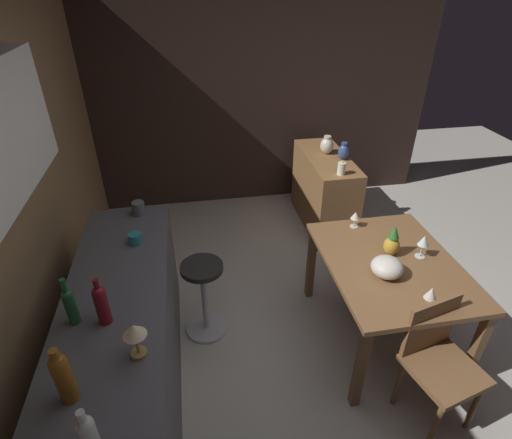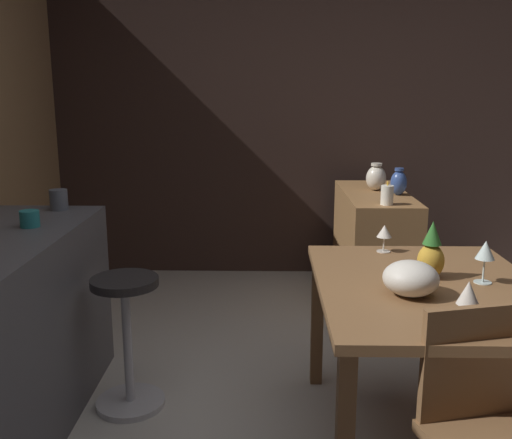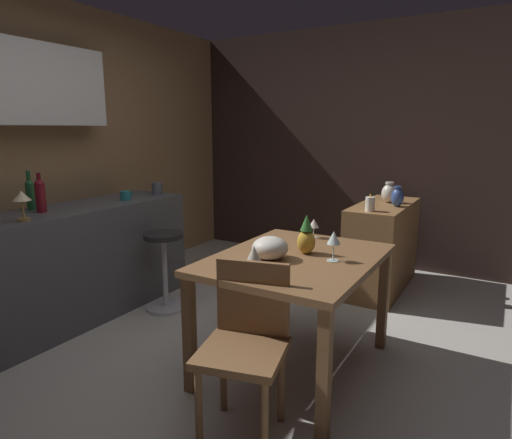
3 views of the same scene
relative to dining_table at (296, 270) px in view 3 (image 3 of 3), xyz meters
The scene contains 21 objects.
ground_plane 0.74m from the dining_table, 96.70° to the left, with size 9.00×9.00×0.00m, color #B7B2A8.
wall_kitchen_back 2.54m from the dining_table, 92.42° to the left, with size 5.20×0.33×2.60m.
wall_side_right 2.67m from the dining_table, 14.52° to the left, with size 0.10×4.40×2.60m, color #33231E.
dining_table is the anchor object (origin of this frame).
kitchen_counter 1.89m from the dining_table, 97.12° to the left, with size 2.10×0.60×0.90m, color #4C4C51.
sideboard_cabinet 1.73m from the dining_table, ahead, with size 1.10×0.44×0.82m, color olive.
chair_near_window 0.67m from the dining_table, behind, with size 0.48×0.48×0.85m.
bar_stool 1.41m from the dining_table, 77.73° to the left, with size 0.34×0.34×0.66m.
wine_glass_left 0.32m from the dining_table, 84.58° to the right, with size 0.08×0.08×0.18m.
wine_glass_right 0.53m from the dining_table, 10.97° to the left, with size 0.07×0.07×0.14m.
wine_glass_center 0.53m from the dining_table, behind, with size 0.07×0.07×0.18m.
pineapple_centerpiece 0.21m from the dining_table, 15.98° to the right, with size 0.11×0.11×0.25m.
fruit_bowl 0.23m from the dining_table, 139.49° to the left, with size 0.22×0.22×0.14m, color beige.
wine_bottle_green 2.11m from the dining_table, 100.57° to the left, with size 0.06×0.06×0.30m.
wine_bottle_ruby 1.96m from the dining_table, 102.17° to the left, with size 0.07×0.07×0.29m.
cup_slate 1.94m from the dining_table, 68.29° to the left, with size 0.13×0.09×0.11m.
cup_teal 1.83m from the dining_table, 79.90° to the left, with size 0.12×0.09×0.08m.
counter_lamp 1.85m from the dining_table, 111.45° to the left, with size 0.12×0.12×0.20m.
pillar_candle_tall 1.30m from the dining_table, ahead, with size 0.08×0.08×0.15m.
vase_ceramic_ivory 1.83m from the dining_table, ahead, with size 0.14×0.14×0.20m.
vase_ceramic_blue 1.65m from the dining_table, ahead, with size 0.11×0.11×0.19m.
Camera 3 is at (-2.30, -1.43, 1.50)m, focal length 30.75 mm.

